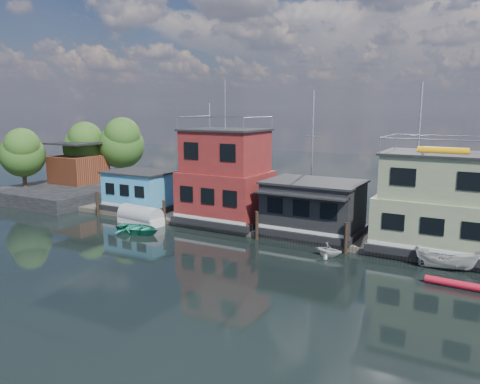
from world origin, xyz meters
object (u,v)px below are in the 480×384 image
Objects in this scene: houseboat_blue at (141,190)px; houseboat_red at (225,178)px; dinghy_white at (328,250)px; tarp_runabout at (141,217)px; houseboat_green at (439,204)px; red_kayak at (453,283)px; motorboat at (447,258)px; dinghy_teal at (138,228)px; houseboat_dark at (313,207)px.

houseboat_blue is 9.69m from houseboat_red.
houseboat_red is 12.08m from dinghy_white.
dinghy_white is 17.26m from tarp_runabout.
houseboat_green reaches higher than red_kayak.
houseboat_red is 18.59m from motorboat.
red_kayak is (0.68, -2.94, -0.52)m from motorboat.
houseboat_green is at bearing -77.98° from dinghy_teal.
dinghy_white is 0.50× the size of dinghy_teal.
dinghy_white is (2.74, -4.18, -1.91)m from houseboat_dark.
tarp_runabout is at bearing 90.90° from dinghy_white.
houseboat_blue is 27.73m from motorboat.
motorboat is at bearing 8.11° from tarp_runabout.
dinghy_white is 8.17m from red_kayak.
houseboat_red is 3.93× the size of red_kayak.
houseboat_dark reaches higher than dinghy_teal.
dinghy_teal is at bearing 96.44° from motorboat.
houseboat_green reaches higher than motorboat.
motorboat is at bearing -71.33° from houseboat_green.
houseboat_green is 8.13m from dinghy_white.
houseboat_dark is 14.13m from dinghy_teal.
houseboat_blue reaches higher than motorboat.
red_kayak is (23.37, -0.02, -0.18)m from dinghy_teal.
dinghy_teal is (-15.40, -1.76, -0.10)m from dinghy_white.
houseboat_red reaches higher than dinghy_teal.
houseboat_red reaches higher than motorboat.
houseboat_green is at bearing 15.50° from tarp_runabout.
houseboat_red is 3.11× the size of motorboat.
dinghy_white reaches higher than red_kayak.
houseboat_red reaches higher than houseboat_blue.
houseboat_green is 7.05m from red_kayak.
houseboat_red is at bearing 179.86° from houseboat_dark.
red_kayak is (28.21, -5.97, -1.98)m from houseboat_blue.
dinghy_teal is at bearing -177.27° from red_kayak.
motorboat is at bearing 105.81° from red_kayak.
red_kayak is (25.22, -2.41, -0.43)m from tarp_runabout.
houseboat_blue is 26.53m from houseboat_green.
houseboat_blue is 1.43× the size of tarp_runabout.
houseboat_dark is at bearing 36.25° from dinghy_white.
houseboat_dark is 0.88× the size of houseboat_green.
houseboat_green reaches higher than dinghy_white.
dinghy_teal is at bearing -50.90° from houseboat_blue.
houseboat_red is at bearing 79.55° from motorboat.
dinghy_teal is at bearing -164.63° from houseboat_green.
houseboat_red is at bearing -41.41° from dinghy_teal.
dinghy_teal is at bearing 99.50° from dinghy_white.
tarp_runabout reaches higher than dinghy_white.
houseboat_blue is 17.50m from houseboat_dark.
dinghy_white is at bearing -56.74° from houseboat_dark.
houseboat_dark is 3.86× the size of dinghy_white.
dinghy_white is at bearing -86.83° from dinghy_teal.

